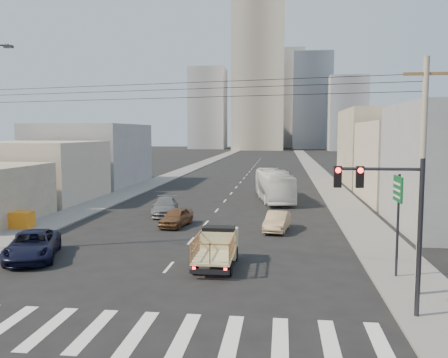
% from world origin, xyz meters
% --- Properties ---
extents(ground, '(420.00, 420.00, 0.00)m').
position_xyz_m(ground, '(0.00, 0.00, 0.00)').
color(ground, black).
rests_on(ground, ground).
extents(sidewalk_left, '(3.50, 180.00, 0.12)m').
position_xyz_m(sidewalk_left, '(-11.75, 70.00, 0.06)').
color(sidewalk_left, slate).
rests_on(sidewalk_left, ground).
extents(sidewalk_right, '(3.50, 180.00, 0.12)m').
position_xyz_m(sidewalk_right, '(11.75, 70.00, 0.06)').
color(sidewalk_right, slate).
rests_on(sidewalk_right, ground).
extents(crosswalk, '(18.59, 3.80, 0.01)m').
position_xyz_m(crosswalk, '(0.02, -6.00, 0.01)').
color(crosswalk, silver).
rests_on(crosswalk, ground).
extents(lane_dashes, '(0.15, 104.00, 0.01)m').
position_xyz_m(lane_dashes, '(0.00, 53.00, 0.01)').
color(lane_dashes, silver).
rests_on(lane_dashes, ground).
extents(flatbed_pickup, '(1.95, 4.41, 1.90)m').
position_xyz_m(flatbed_pickup, '(2.42, 2.58, 1.09)').
color(flatbed_pickup, '#CFC38B').
rests_on(flatbed_pickup, ground).
extents(navy_pickup, '(4.20, 5.95, 1.51)m').
position_xyz_m(navy_pickup, '(-7.82, 2.72, 0.75)').
color(navy_pickup, black).
rests_on(navy_pickup, ground).
extents(city_bus, '(4.36, 11.46, 3.11)m').
position_xyz_m(city_bus, '(4.94, 26.88, 1.56)').
color(city_bus, white).
rests_on(city_bus, ground).
extents(sedan_brown, '(2.16, 4.16, 1.35)m').
position_xyz_m(sedan_brown, '(-2.00, 12.60, 0.68)').
color(sedan_brown, brown).
rests_on(sedan_brown, ground).
extents(sedan_tan, '(1.99, 4.26, 1.35)m').
position_xyz_m(sedan_tan, '(5.44, 11.87, 0.68)').
color(sedan_tan, tan).
rests_on(sedan_tan, ground).
extents(sedan_grey, '(2.88, 5.26, 1.45)m').
position_xyz_m(sedan_grey, '(-3.98, 17.12, 0.72)').
color(sedan_grey, slate).
rests_on(sedan_grey, ground).
extents(traffic_signal, '(3.23, 0.35, 6.00)m').
position_xyz_m(traffic_signal, '(9.77, -3.51, 4.08)').
color(traffic_signal, '#2D2D33').
rests_on(traffic_signal, ground).
extents(green_sign, '(0.18, 1.60, 5.00)m').
position_xyz_m(green_sign, '(11.16, 1.50, 3.74)').
color(green_sign, '#2D2D33').
rests_on(green_sign, ground).
extents(utility_pole, '(1.80, 0.24, 10.00)m').
position_xyz_m(utility_pole, '(11.50, -1.00, 5.19)').
color(utility_pole, tan).
rests_on(utility_pole, ground).
extents(overhead_wires, '(23.01, 5.02, 0.72)m').
position_xyz_m(overhead_wires, '(0.00, 1.50, 8.97)').
color(overhead_wires, black).
rests_on(overhead_wires, ground).
extents(crate_stack, '(1.80, 1.20, 1.14)m').
position_xyz_m(crate_stack, '(-13.00, 10.24, 0.69)').
color(crate_stack, orange).
rests_on(crate_stack, sidewalk_left).
extents(bldg_right_mid, '(11.00, 14.00, 8.00)m').
position_xyz_m(bldg_right_mid, '(19.50, 28.00, 4.00)').
color(bldg_right_mid, beige).
rests_on(bldg_right_mid, ground).
extents(bldg_right_far, '(12.00, 16.00, 10.00)m').
position_xyz_m(bldg_right_far, '(20.00, 44.00, 5.00)').
color(bldg_right_far, tan).
rests_on(bldg_right_far, ground).
extents(bldg_left_mid, '(11.00, 12.00, 6.00)m').
position_xyz_m(bldg_left_mid, '(-19.00, 24.00, 3.00)').
color(bldg_left_mid, beige).
rests_on(bldg_left_mid, ground).
extents(bldg_left_far, '(12.00, 16.00, 8.00)m').
position_xyz_m(bldg_left_far, '(-19.50, 39.00, 4.00)').
color(bldg_left_far, gray).
rests_on(bldg_left_far, ground).
extents(high_rise_tower, '(20.00, 20.00, 60.00)m').
position_xyz_m(high_rise_tower, '(-4.00, 170.00, 30.00)').
color(high_rise_tower, gray).
rests_on(high_rise_tower, ground).
extents(midrise_ne, '(16.00, 16.00, 40.00)m').
position_xyz_m(midrise_ne, '(18.00, 185.00, 20.00)').
color(midrise_ne, gray).
rests_on(midrise_ne, ground).
extents(midrise_nw, '(15.00, 15.00, 34.00)m').
position_xyz_m(midrise_nw, '(-26.00, 180.00, 17.00)').
color(midrise_nw, gray).
rests_on(midrise_nw, ground).
extents(midrise_back, '(18.00, 18.00, 44.00)m').
position_xyz_m(midrise_back, '(6.00, 200.00, 22.00)').
color(midrise_back, gray).
rests_on(midrise_back, ground).
extents(midrise_east, '(14.00, 14.00, 28.00)m').
position_xyz_m(midrise_east, '(30.00, 165.00, 14.00)').
color(midrise_east, gray).
rests_on(midrise_east, ground).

